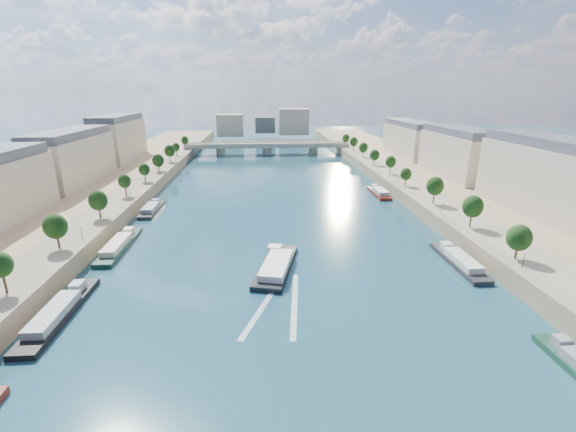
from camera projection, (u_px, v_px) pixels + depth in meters
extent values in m
plane|color=#0E333D|center=(276.00, 218.00, 135.54)|extent=(700.00, 700.00, 0.00)
cube|color=#9E8460|center=(63.00, 215.00, 129.84)|extent=(44.00, 520.00, 5.00)
cube|color=#9E8460|center=(474.00, 207.00, 139.68)|extent=(44.00, 520.00, 5.00)
cube|color=gray|center=(108.00, 207.00, 130.07)|extent=(14.00, 520.00, 0.10)
cube|color=gray|center=(434.00, 201.00, 137.86)|extent=(14.00, 520.00, 0.10)
cylinder|color=#382B1E|center=(5.00, 284.00, 74.67)|extent=(0.50, 0.50, 3.82)
ellipsoid|color=black|center=(1.00, 268.00, 73.55)|extent=(4.80, 4.80, 5.52)
cylinder|color=#382B1E|center=(65.00, 239.00, 97.41)|extent=(0.50, 0.50, 3.82)
ellipsoid|color=black|center=(62.00, 226.00, 96.29)|extent=(4.80, 4.80, 5.52)
cylinder|color=#382B1E|center=(101.00, 211.00, 120.15)|extent=(0.50, 0.50, 3.82)
ellipsoid|color=black|center=(100.00, 200.00, 119.02)|extent=(4.80, 4.80, 5.52)
cylinder|color=#382B1E|center=(126.00, 191.00, 142.89)|extent=(0.50, 0.50, 3.82)
ellipsoid|color=black|center=(125.00, 182.00, 141.76)|extent=(4.80, 4.80, 5.52)
cylinder|color=#382B1E|center=(145.00, 177.00, 165.62)|extent=(0.50, 0.50, 3.82)
ellipsoid|color=black|center=(144.00, 169.00, 164.50)|extent=(4.80, 4.80, 5.52)
cylinder|color=#382B1E|center=(158.00, 167.00, 188.36)|extent=(0.50, 0.50, 3.82)
ellipsoid|color=black|center=(158.00, 160.00, 187.24)|extent=(4.80, 4.80, 5.52)
cylinder|color=#382B1E|center=(169.00, 159.00, 211.10)|extent=(0.50, 0.50, 3.82)
ellipsoid|color=black|center=(169.00, 152.00, 209.97)|extent=(4.80, 4.80, 5.52)
cylinder|color=#382B1E|center=(178.00, 152.00, 233.83)|extent=(0.50, 0.50, 3.82)
ellipsoid|color=black|center=(177.00, 146.00, 232.71)|extent=(4.80, 4.80, 5.52)
cylinder|color=#382B1E|center=(185.00, 146.00, 256.57)|extent=(0.50, 0.50, 3.82)
ellipsoid|color=black|center=(185.00, 141.00, 255.45)|extent=(4.80, 4.80, 5.52)
cylinder|color=#382B1E|center=(520.00, 252.00, 89.77)|extent=(0.50, 0.50, 3.82)
ellipsoid|color=black|center=(523.00, 237.00, 88.65)|extent=(4.80, 4.80, 5.52)
cylinder|color=#382B1E|center=(467.00, 219.00, 112.51)|extent=(0.50, 0.50, 3.82)
ellipsoid|color=black|center=(469.00, 207.00, 111.39)|extent=(4.80, 4.80, 5.52)
cylinder|color=#382B1E|center=(432.00, 197.00, 135.25)|extent=(0.50, 0.50, 3.82)
ellipsoid|color=black|center=(433.00, 187.00, 134.12)|extent=(4.80, 4.80, 5.52)
cylinder|color=#382B1E|center=(407.00, 182.00, 157.98)|extent=(0.50, 0.50, 3.82)
ellipsoid|color=black|center=(408.00, 173.00, 156.86)|extent=(4.80, 4.80, 5.52)
cylinder|color=#382B1E|center=(388.00, 170.00, 180.72)|extent=(0.50, 0.50, 3.82)
ellipsoid|color=black|center=(389.00, 163.00, 179.60)|extent=(4.80, 4.80, 5.52)
cylinder|color=#382B1E|center=(374.00, 161.00, 203.46)|extent=(0.50, 0.50, 3.82)
ellipsoid|color=black|center=(374.00, 154.00, 202.34)|extent=(4.80, 4.80, 5.52)
cylinder|color=#382B1E|center=(362.00, 154.00, 226.20)|extent=(0.50, 0.50, 3.82)
ellipsoid|color=black|center=(363.00, 148.00, 225.07)|extent=(4.80, 4.80, 5.52)
cylinder|color=#382B1E|center=(353.00, 148.00, 248.93)|extent=(0.50, 0.50, 3.82)
ellipsoid|color=black|center=(353.00, 142.00, 247.81)|extent=(4.80, 4.80, 5.52)
cylinder|color=#382B1E|center=(345.00, 143.00, 271.67)|extent=(0.50, 0.50, 3.82)
ellipsoid|color=black|center=(345.00, 138.00, 270.55)|extent=(4.80, 4.80, 5.52)
cylinder|color=black|center=(82.00, 233.00, 101.34)|extent=(0.14, 0.14, 4.00)
sphere|color=#FFE5B2|center=(80.00, 225.00, 100.69)|extent=(0.36, 0.36, 0.36)
cylinder|color=black|center=(130.00, 194.00, 139.24)|extent=(0.14, 0.14, 4.00)
sphere|color=#FFE5B2|center=(129.00, 188.00, 138.58)|extent=(0.36, 0.36, 0.36)
cylinder|color=black|center=(157.00, 172.00, 177.13)|extent=(0.14, 0.14, 4.00)
sphere|color=#FFE5B2|center=(157.00, 167.00, 176.48)|extent=(0.36, 0.36, 0.36)
cylinder|color=black|center=(175.00, 157.00, 215.03)|extent=(0.14, 0.14, 4.00)
sphere|color=#FFE5B2|center=(175.00, 153.00, 214.37)|extent=(0.36, 0.36, 0.36)
cylinder|color=black|center=(524.00, 261.00, 84.84)|extent=(0.14, 0.14, 4.00)
sphere|color=#FFE5B2|center=(525.00, 252.00, 84.18)|extent=(0.36, 0.36, 0.36)
cylinder|color=black|center=(442.00, 208.00, 122.73)|extent=(0.14, 0.14, 4.00)
sphere|color=#FFE5B2|center=(443.00, 202.00, 122.08)|extent=(0.36, 0.36, 0.36)
cylinder|color=black|center=(399.00, 180.00, 160.63)|extent=(0.14, 0.14, 4.00)
sphere|color=#FFE5B2|center=(399.00, 175.00, 159.97)|extent=(0.36, 0.36, 0.36)
cylinder|color=black|center=(372.00, 163.00, 198.52)|extent=(0.14, 0.14, 4.00)
sphere|color=#FFE5B2|center=(372.00, 159.00, 197.87)|extent=(0.36, 0.36, 0.36)
cylinder|color=black|center=(354.00, 151.00, 236.42)|extent=(0.14, 0.14, 4.00)
sphere|color=#FFE5B2|center=(354.00, 148.00, 235.76)|extent=(0.36, 0.36, 0.36)
cube|color=#BBA990|center=(72.00, 158.00, 163.88)|extent=(16.00, 52.00, 20.00)
cube|color=#474C54|center=(68.00, 131.00, 160.26)|extent=(14.72, 50.44, 3.20)
cube|color=#BBA990|center=(119.00, 141.00, 218.83)|extent=(16.00, 52.00, 20.00)
cube|color=#474C54|center=(116.00, 120.00, 215.21)|extent=(14.72, 50.44, 3.20)
cube|color=#BBA990|center=(548.00, 183.00, 120.56)|extent=(16.00, 52.00, 20.00)
cube|color=#474C54|center=(556.00, 146.00, 116.93)|extent=(14.72, 50.44, 3.20)
cube|color=#BBA990|center=(458.00, 154.00, 175.51)|extent=(16.00, 52.00, 20.00)
cube|color=#474C54|center=(461.00, 128.00, 171.88)|extent=(14.72, 50.44, 3.20)
cube|color=#BBA990|center=(410.00, 139.00, 230.46)|extent=(16.00, 52.00, 20.00)
cube|color=#474C54|center=(412.00, 119.00, 226.83)|extent=(14.72, 50.44, 3.20)
cube|color=#BBA990|center=(230.00, 125.00, 328.07)|extent=(22.00, 18.00, 18.00)
cube|color=#BBA990|center=(293.00, 122.00, 340.68)|extent=(26.00, 20.00, 22.00)
cube|color=#474C54|center=(265.00, 125.00, 354.43)|extent=(18.00, 16.00, 14.00)
cube|color=#C1B79E|center=(267.00, 145.00, 265.56)|extent=(112.00, 11.00, 2.20)
cube|color=#C1B79E|center=(267.00, 144.00, 260.35)|extent=(112.00, 0.80, 0.90)
cube|color=#C1B79E|center=(267.00, 142.00, 269.82)|extent=(112.00, 0.80, 0.90)
cylinder|color=#C1B79E|center=(221.00, 151.00, 264.52)|extent=(6.40, 6.40, 5.00)
cylinder|color=#C1B79E|center=(267.00, 151.00, 266.71)|extent=(6.40, 6.40, 5.00)
cylinder|color=#C1B79E|center=(313.00, 150.00, 268.90)|extent=(6.40, 6.40, 5.00)
cube|color=#C1B79E|center=(191.00, 152.00, 263.16)|extent=(6.00, 12.00, 5.00)
cube|color=#C1B79E|center=(341.00, 150.00, 270.27)|extent=(6.00, 12.00, 5.00)
cube|color=black|center=(276.00, 267.00, 96.98)|extent=(12.86, 26.20, 1.80)
cube|color=white|center=(276.00, 264.00, 94.54)|extent=(9.55, 17.31, 1.62)
cube|color=white|center=(275.00, 249.00, 103.58)|extent=(4.21, 3.78, 1.80)
cube|color=silver|center=(264.00, 304.00, 80.74)|extent=(10.19, 24.79, 0.04)
cube|color=silver|center=(295.00, 303.00, 81.18)|extent=(4.09, 25.97, 0.04)
cube|color=black|center=(60.00, 314.00, 76.63)|extent=(5.00, 27.43, 1.80)
cube|color=#A3A9AF|center=(53.00, 313.00, 74.02)|extent=(4.10, 15.09, 1.60)
cube|color=#A3A9AF|center=(77.00, 286.00, 83.86)|extent=(2.50, 3.29, 1.80)
cube|color=#183C2D|center=(120.00, 247.00, 109.55)|extent=(5.00, 27.49, 1.80)
cube|color=beige|center=(116.00, 244.00, 106.94)|extent=(4.10, 15.12, 1.60)
cube|color=beige|center=(128.00, 231.00, 116.80)|extent=(2.50, 3.30, 1.80)
cube|color=#2A2A2C|center=(152.00, 211.00, 142.24)|extent=(5.00, 20.42, 1.80)
cube|color=#96989E|center=(150.00, 208.00, 140.16)|extent=(4.10, 11.23, 1.60)
cube|color=#96989E|center=(156.00, 201.00, 147.49)|extent=(2.50, 2.45, 1.80)
cube|color=gray|center=(562.00, 342.00, 65.40)|extent=(2.50, 2.20, 1.80)
cube|color=#2A2A2C|center=(458.00, 263.00, 99.37)|extent=(5.00, 23.94, 1.80)
cube|color=silver|center=(463.00, 260.00, 97.03)|extent=(4.10, 13.16, 1.60)
cube|color=silver|center=(446.00, 246.00, 105.61)|extent=(2.50, 2.87, 1.80)
cube|color=maroon|center=(379.00, 194.00, 165.17)|extent=(5.00, 20.67, 1.80)
cube|color=#ACB0B9|center=(380.00, 191.00, 163.07)|extent=(4.10, 11.37, 1.60)
cube|color=#ACB0B9|center=(375.00, 186.00, 170.48)|extent=(2.50, 2.48, 1.80)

